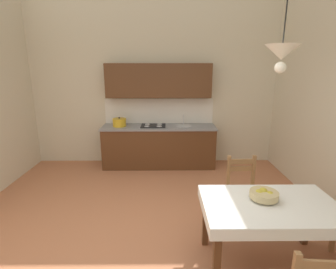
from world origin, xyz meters
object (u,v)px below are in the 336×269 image
dining_table (270,214)px  fruit_bowl (264,195)px  kitchen_cabinetry (159,128)px  dining_chair_kitchen_side (243,192)px  pendant_lamp (282,53)px

dining_table → fruit_bowl: fruit_bowl is taller
kitchen_cabinetry → dining_table: bearing=-67.6°
dining_table → dining_chair_kitchen_side: bearing=91.7°
kitchen_cabinetry → fruit_bowl: 3.19m
fruit_bowl → pendant_lamp: pendant_lamp is taller
kitchen_cabinetry → dining_table: size_ratio=1.70×
fruit_bowl → pendant_lamp: (0.04, 0.01, 1.44)m
dining_chair_kitchen_side → kitchen_cabinetry: bearing=119.3°
dining_table → fruit_bowl: (-0.05, 0.08, 0.19)m
dining_chair_kitchen_side → fruit_bowl: (-0.03, -0.78, 0.37)m
dining_table → fruit_bowl: 0.21m
kitchen_cabinetry → pendant_lamp: size_ratio=3.01×
dining_table → pendant_lamp: bearing=101.0°
dining_table → kitchen_cabinetry: bearing=112.4°
pendant_lamp → dining_table: bearing=-79.0°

